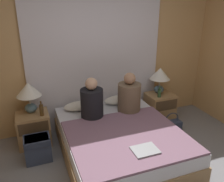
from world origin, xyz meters
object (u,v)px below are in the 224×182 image
object	(u,v)px
bed	(119,141)
person_left_in_bed	(92,102)
pillow_right	(120,100)
beer_bottle_on_right_stand	(159,93)
nightstand_right	(160,107)
nightstand_left	(34,129)
beer_bottle_on_left_stand	(42,110)
backpack_on_floor	(38,147)
person_right_in_bed	(129,96)
handbag_on_floor	(171,126)
lamp_left	(29,92)
lamp_right	(160,76)
pillow_left	(82,105)
laptop_on_bed	(145,150)

from	to	relation	value
bed	person_left_in_bed	size ratio (longest dim) A/B	3.09
pillow_right	beer_bottle_on_right_stand	distance (m)	0.71
nightstand_right	person_left_in_bed	xyz separation A→B (m)	(-1.41, -0.32, 0.46)
bed	nightstand_left	xyz separation A→B (m)	(-1.14, 0.76, 0.03)
beer_bottle_on_left_stand	backpack_on_floor	bearing A→B (deg)	-109.20
backpack_on_floor	bed	bearing A→B (deg)	-14.48
person_right_in_bed	handbag_on_floor	xyz separation A→B (m)	(0.75, -0.14, -0.61)
handbag_on_floor	nightstand_right	bearing A→B (deg)	85.10
nightstand_left	person_right_in_bed	xyz separation A→B (m)	(1.49, -0.32, 0.46)
bed	beer_bottle_on_left_stand	distance (m)	1.25
pillow_right	person_right_in_bed	bearing A→B (deg)	-89.92
lamp_left	lamp_right	xyz separation A→B (m)	(2.28, 0.00, 0.00)
nightstand_right	person_left_in_bed	distance (m)	1.51
nightstand_right	lamp_right	size ratio (longest dim) A/B	1.07
nightstand_right	person_right_in_bed	xyz separation A→B (m)	(-0.79, -0.32, 0.46)
pillow_left	beer_bottle_on_left_stand	size ratio (longest dim) A/B	2.51
pillow_left	handbag_on_floor	size ratio (longest dim) A/B	1.65
nightstand_left	backpack_on_floor	xyz separation A→B (m)	(0.02, -0.47, -0.05)
pillow_right	beer_bottle_on_left_stand	distance (m)	1.35
bed	backpack_on_floor	distance (m)	1.16
nightstand_right	beer_bottle_on_right_stand	xyz separation A→B (m)	(-0.10, -0.10, 0.33)
nightstand_right	pillow_left	size ratio (longest dim) A/B	0.87
person_right_in_bed	beer_bottle_on_left_stand	world-z (taller)	person_right_in_bed
nightstand_right	lamp_right	distance (m)	0.60
lamp_left	person_right_in_bed	world-z (taller)	person_right_in_bed
nightstand_left	beer_bottle_on_left_stand	xyz separation A→B (m)	(0.15, -0.10, 0.35)
nightstand_right	backpack_on_floor	distance (m)	2.31
person_left_in_bed	handbag_on_floor	xyz separation A→B (m)	(1.37, -0.14, -0.61)
lamp_left	laptop_on_bed	world-z (taller)	lamp_left
beer_bottle_on_left_stand	backpack_on_floor	world-z (taller)	beer_bottle_on_left_stand
lamp_left	beer_bottle_on_right_stand	distance (m)	2.20
lamp_right	beer_bottle_on_right_stand	xyz separation A→B (m)	(-0.10, -0.18, -0.26)
person_right_in_bed	handbag_on_floor	size ratio (longest dim) A/B	1.82
nightstand_left	person_right_in_bed	bearing A→B (deg)	-12.05
pillow_left	laptop_on_bed	xyz separation A→B (m)	(0.40, -1.45, -0.02)
lamp_left	laptop_on_bed	bearing A→B (deg)	-51.17
beer_bottle_on_right_stand	backpack_on_floor	world-z (taller)	beer_bottle_on_right_stand
pillow_left	person_right_in_bed	xyz separation A→B (m)	(0.69, -0.36, 0.20)
backpack_on_floor	beer_bottle_on_right_stand	bearing A→B (deg)	9.63
pillow_right	handbag_on_floor	world-z (taller)	pillow_right
bed	lamp_left	xyz separation A→B (m)	(-1.14, 0.83, 0.63)
beer_bottle_on_right_stand	bed	bearing A→B (deg)	-147.81
backpack_on_floor	person_left_in_bed	bearing A→B (deg)	10.01
nightstand_right	pillow_right	distance (m)	0.83
bed	pillow_left	size ratio (longest dim) A/B	3.36
lamp_left	person_right_in_bed	xyz separation A→B (m)	(1.49, -0.39, -0.13)
beer_bottle_on_right_stand	laptop_on_bed	world-z (taller)	beer_bottle_on_right_stand
bed	person_right_in_bed	bearing A→B (deg)	51.73
beer_bottle_on_left_stand	laptop_on_bed	distance (m)	1.68
lamp_right	person_left_in_bed	distance (m)	1.47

